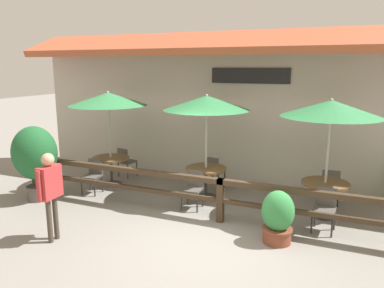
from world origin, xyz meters
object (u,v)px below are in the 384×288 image
dining_table_near (111,163)px  potted_plant_corner_fern (35,156)px  chair_far_streetside (325,207)px  potted_plant_tall_tropical (278,217)px  chair_middle_wallside (214,170)px  chair_middle_streetside (193,187)px  patio_umbrella_far (331,109)px  patio_umbrella_middle (206,103)px  chair_near_streetside (93,174)px  chair_near_wallside (126,160)px  dining_table_far (325,189)px  patio_umbrella_near (108,99)px  chair_far_wallside (330,184)px  dining_table_middle (206,174)px  pedestrian (50,185)px

dining_table_near → potted_plant_corner_fern: size_ratio=0.55×
chair_far_streetside → potted_plant_tall_tropical: potted_plant_tall_tropical is taller
chair_middle_wallside → chair_far_streetside: 3.37m
chair_middle_streetside → patio_umbrella_far: bearing=10.8°
dining_table_near → patio_umbrella_middle: (2.82, 0.02, 1.76)m
chair_near_streetside → chair_middle_wallside: bearing=24.9°
chair_middle_streetside → chair_near_wallside: bearing=149.3°
potted_plant_tall_tropical → dining_table_far: bearing=66.7°
dining_table_far → potted_plant_corner_fern: potted_plant_corner_fern is taller
patio_umbrella_near → patio_umbrella_middle: same height
dining_table_far → chair_far_wallside: chair_far_wallside is taller
chair_far_streetside → chair_near_streetside: bearing=-176.7°
chair_near_streetside → chair_far_wallside: (5.73, 1.49, 0.00)m
chair_middle_wallside → potted_plant_tall_tropical: size_ratio=0.87×
dining_table_near → dining_table_middle: bearing=0.4°
chair_middle_streetside → chair_middle_wallside: same height
chair_middle_wallside → pedestrian: bearing=76.8°
potted_plant_tall_tropical → dining_table_middle: bearing=139.8°
dining_table_near → chair_far_streetside: (5.69, -0.88, -0.12)m
pedestrian → chair_near_streetside: bearing=19.8°
patio_umbrella_middle → dining_table_middle: 1.76m
chair_middle_wallside → potted_plant_corner_fern: (-3.72, -2.54, 0.63)m
patio_umbrella_middle → pedestrian: patio_umbrella_middle is taller
chair_near_wallside → potted_plant_tall_tropical: 5.56m
dining_table_far → chair_near_streetside: bearing=-173.0°
dining_table_near → potted_plant_corner_fern: 2.06m
chair_near_streetside → potted_plant_corner_fern: potted_plant_corner_fern is taller
chair_far_streetside → dining_table_far: bearing=98.1°
chair_near_streetside → potted_plant_corner_fern: (-0.94, -0.97, 0.63)m
chair_middle_wallside → potted_plant_tall_tropical: 3.34m
dining_table_near → chair_near_streetside: chair_near_streetside is taller
dining_table_middle → chair_far_wallside: (2.90, 0.69, -0.12)m
dining_table_far → patio_umbrella_near: bearing=179.1°
dining_table_near → chair_middle_wallside: bearing=15.9°
chair_near_wallside → patio_umbrella_far: patio_umbrella_far is taller
dining_table_far → pedestrian: pedestrian is taller
chair_near_wallside → patio_umbrella_far: 6.03m
chair_near_wallside → chair_far_streetside: 5.95m
dining_table_far → chair_far_wallside: 0.81m
patio_umbrella_far → potted_plant_tall_tropical: size_ratio=2.57×
patio_umbrella_middle → chair_far_streetside: patio_umbrella_middle is taller
chair_far_wallside → patio_umbrella_middle: bearing=9.9°
chair_middle_streetside → chair_far_wallside: same height
chair_far_wallside → dining_table_far: bearing=80.9°
chair_near_wallside → chair_middle_streetside: same height
dining_table_far → potted_plant_corner_fern: (-6.60, -1.67, 0.50)m
patio_umbrella_far → chair_far_streetside: (0.05, -0.79, -1.89)m
patio_umbrella_far → chair_far_streetside: patio_umbrella_far is taller
chair_middle_wallside → chair_far_streetside: (2.93, -1.67, 0.00)m
dining_table_far → chair_far_wallside: size_ratio=1.16×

